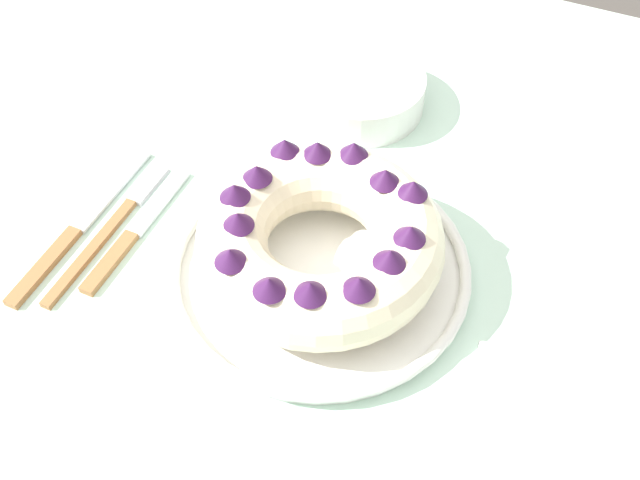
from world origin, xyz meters
The scene contains 8 objects.
dining_table centered at (0.00, 0.00, 0.70)m, with size 1.37×1.29×0.78m.
serving_dish centered at (0.02, 0.03, 0.79)m, with size 0.31×0.31×0.02m.
bundt_cake centered at (0.02, 0.03, 0.84)m, with size 0.25×0.25×0.09m.
fork centered at (-0.22, 0.01, 0.78)m, with size 0.02×0.22×0.01m.
serving_knife centered at (-0.25, -0.03, 0.78)m, with size 0.02×0.25×0.01m.
cake_knife centered at (-0.19, -0.01, 0.78)m, with size 0.02×0.19×0.01m.
side_bowl centered at (-0.05, 0.30, 0.80)m, with size 0.16×0.16×0.05m, color white.
napkin centered at (0.28, -0.02, 0.78)m, with size 0.15×0.11×0.00m, color white.
Camera 1 is at (0.21, -0.40, 1.40)m, focal length 42.00 mm.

